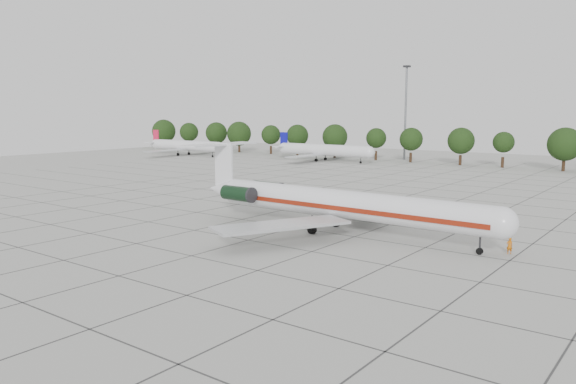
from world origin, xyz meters
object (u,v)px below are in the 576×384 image
Objects in this scene: ground_crew at (509,246)px; floodlight_mast at (406,107)px; bg_airliner_a at (185,146)px; bg_airliner_b at (323,150)px; main_airliner at (329,202)px.

ground_crew is 0.06× the size of floodlight_mast.
bg_airliner_b is at bearing 11.23° from bg_airliner_a.
bg_airliner_a is (-112.07, 62.79, 2.12)m from ground_crew.
floodlight_mast reaches higher than bg_airliner_b.
ground_crew is at bearing -59.27° from floodlight_mast.
floodlight_mast is (-53.25, 89.58, 13.49)m from ground_crew.
bg_airliner_b reaches higher than ground_crew.
main_airliner is at bearing -34.68° from bg_airliner_a.
bg_airliner_a is 1.00× the size of bg_airliner_b.
main_airliner is 113.07m from bg_airliner_a.
floodlight_mast reaches higher than main_airliner.
floodlight_mast is (14.85, 18.06, 11.37)m from bg_airliner_b.
bg_airliner_a is at bearing -168.77° from bg_airliner_b.
bg_airliner_b is (-49.02, 73.06, -0.35)m from main_airliner.
main_airliner is at bearing -32.42° from ground_crew.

